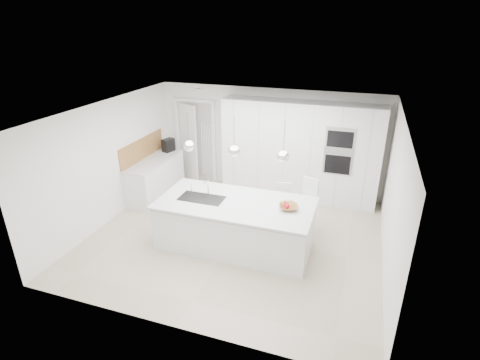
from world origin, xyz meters
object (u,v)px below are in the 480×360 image
(bar_stool_left, at_px, (282,207))
(bar_stool_right, at_px, (308,206))
(espresso_machine, at_px, (168,145))
(fruit_bowl, at_px, (288,207))
(island_base, at_px, (235,226))

(bar_stool_left, height_order, bar_stool_right, bar_stool_right)
(espresso_machine, bearing_deg, bar_stool_left, -4.76)
(bar_stool_right, bearing_deg, espresso_machine, -175.88)
(bar_stool_right, bearing_deg, fruit_bowl, -82.24)
(bar_stool_left, bearing_deg, bar_stool_right, -5.36)
(espresso_machine, bearing_deg, bar_stool_right, -0.83)
(fruit_bowl, distance_m, bar_stool_left, 0.98)
(island_base, bearing_deg, bar_stool_right, 40.10)
(bar_stool_left, bearing_deg, espresso_machine, 143.32)
(espresso_machine, xyz_separation_m, bar_stool_right, (3.72, -1.19, -0.52))
(fruit_bowl, distance_m, espresso_machine, 4.08)
(island_base, xyz_separation_m, espresso_machine, (-2.53, 2.19, 0.63))
(fruit_bowl, bearing_deg, bar_stool_right, 75.97)
(espresso_machine, relative_size, bar_stool_left, 0.33)
(espresso_machine, distance_m, bar_stool_right, 3.94)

